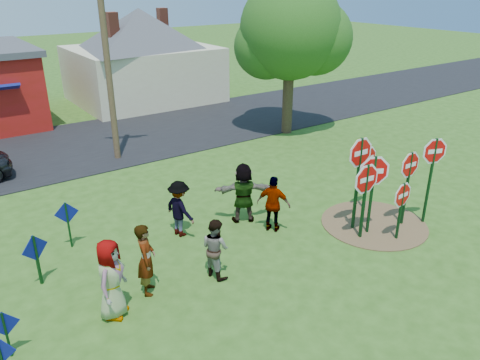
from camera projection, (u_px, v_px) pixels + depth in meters
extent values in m
plane|color=#2F5518|center=(235.00, 255.00, 12.78)|extent=(120.00, 120.00, 0.00)
cube|color=black|center=(94.00, 143.00, 21.44)|extent=(120.00, 7.50, 0.04)
cylinder|color=brown|center=(374.00, 224.00, 14.38)|extent=(3.20, 3.20, 0.03)
cube|color=navy|center=(0.00, 88.00, 21.11)|extent=(1.60, 0.78, 0.45)
cube|color=beige|center=(143.00, 74.00, 28.60)|extent=(8.00, 7.00, 3.20)
pyramid|color=#4C4C51|center=(138.00, 8.00, 27.09)|extent=(9.40, 9.40, 2.20)
cube|color=brown|center=(113.00, 25.00, 25.61)|extent=(0.55, 0.55, 1.40)
cube|color=brown|center=(163.00, 20.00, 29.21)|extent=(0.55, 0.55, 1.40)
cube|color=#0E3416|center=(371.00, 196.00, 13.44)|extent=(0.09, 0.10, 2.41)
cylinder|color=white|center=(374.00, 171.00, 13.14)|extent=(1.06, 0.58, 1.19)
cylinder|color=#C00907|center=(374.00, 171.00, 13.14)|extent=(0.92, 0.51, 1.03)
cube|color=white|center=(374.00, 171.00, 13.14)|extent=(0.47, 0.25, 0.15)
cube|color=#0E3416|center=(357.00, 185.00, 13.57)|extent=(0.06, 0.08, 2.87)
cylinder|color=white|center=(360.00, 153.00, 13.18)|extent=(1.18, 0.04, 1.18)
cylinder|color=#C00907|center=(360.00, 153.00, 13.18)|extent=(1.02, 0.04, 1.02)
cube|color=white|center=(360.00, 153.00, 13.18)|extent=(0.52, 0.02, 0.15)
cylinder|color=gold|center=(360.00, 153.00, 13.18)|extent=(1.18, 0.04, 1.18)
cube|color=#0E3416|center=(429.00, 182.00, 13.95)|extent=(0.08, 0.09, 2.73)
cylinder|color=white|center=(435.00, 151.00, 13.56)|extent=(1.00, 0.38, 1.06)
cylinder|color=#C00907|center=(435.00, 151.00, 13.56)|extent=(0.86, 0.33, 0.91)
cube|color=white|center=(435.00, 151.00, 13.56)|extent=(0.44, 0.17, 0.13)
cube|color=#0E3416|center=(366.00, 179.00, 14.96)|extent=(0.06, 0.07, 2.13)
cylinder|color=white|center=(369.00, 158.00, 14.68)|extent=(0.99, 0.12, 1.00)
cylinder|color=#C00907|center=(369.00, 158.00, 14.68)|extent=(0.86, 0.10, 0.86)
cube|color=white|center=(369.00, 158.00, 14.68)|extent=(0.44, 0.05, 0.12)
cylinder|color=gold|center=(369.00, 158.00, 14.68)|extent=(0.99, 0.11, 1.00)
cube|color=#0E3416|center=(400.00, 212.00, 13.22)|extent=(0.06, 0.07, 1.76)
cylinder|color=white|center=(403.00, 195.00, 13.01)|extent=(0.98, 0.07, 0.98)
cylinder|color=#C00907|center=(403.00, 195.00, 13.01)|extent=(0.84, 0.06, 0.84)
cube|color=white|center=(403.00, 195.00, 13.01)|extent=(0.43, 0.03, 0.12)
cube|color=#0E3416|center=(406.00, 189.00, 13.93)|extent=(0.06, 0.07, 2.35)
cylinder|color=white|center=(410.00, 165.00, 13.62)|extent=(1.07, 0.03, 1.07)
cylinder|color=#C00907|center=(410.00, 165.00, 13.62)|extent=(0.92, 0.03, 0.92)
cube|color=white|center=(410.00, 165.00, 13.62)|extent=(0.47, 0.01, 0.13)
cylinder|color=gold|center=(410.00, 165.00, 13.62)|extent=(1.07, 0.02, 1.07)
cube|color=#0E3416|center=(364.00, 202.00, 13.20)|extent=(0.07, 0.08, 2.28)
cylinder|color=white|center=(366.00, 179.00, 12.91)|extent=(1.18, 0.08, 1.18)
cylinder|color=#C00907|center=(366.00, 179.00, 12.91)|extent=(1.02, 0.07, 1.02)
cube|color=white|center=(366.00, 179.00, 12.91)|extent=(0.52, 0.03, 0.15)
cube|color=#0E3416|center=(2.00, 359.00, 8.60)|extent=(0.07, 0.07, 1.01)
cube|color=navy|center=(0.00, 350.00, 8.52)|extent=(0.51, 0.36, 0.60)
cube|color=#0E3416|center=(7.00, 335.00, 9.16)|extent=(0.05, 0.06, 1.07)
cube|color=navy|center=(4.00, 324.00, 9.05)|extent=(0.57, 0.09, 0.58)
cube|color=#0E3416|center=(37.00, 260.00, 11.32)|extent=(0.08, 0.08, 1.35)
cube|color=navy|center=(35.00, 248.00, 11.18)|extent=(0.66, 0.29, 0.71)
cube|color=#0E3416|center=(69.00, 225.00, 12.91)|extent=(0.06, 0.07, 1.37)
cube|color=navy|center=(66.00, 213.00, 12.76)|extent=(0.64, 0.09, 0.65)
imported|color=navy|center=(111.00, 279.00, 10.15)|extent=(1.08, 1.08, 1.89)
imported|color=#2C7F6A|center=(146.00, 259.00, 10.94)|extent=(0.70, 0.79, 1.82)
imported|color=brown|center=(215.00, 248.00, 11.62)|extent=(0.73, 0.86, 1.58)
imported|color=#38383E|center=(180.00, 209.00, 13.48)|extent=(0.84, 1.20, 1.70)
imported|color=#4C2A57|center=(274.00, 204.00, 13.70)|extent=(0.93, 1.08, 1.74)
imported|color=#1D4925|center=(243.00, 193.00, 14.24)|extent=(1.82, 1.30, 1.90)
cylinder|color=#4C3823|center=(107.00, 60.00, 18.07)|extent=(0.25, 0.25, 8.11)
cylinder|color=#382819|center=(288.00, 93.00, 22.27)|extent=(0.50, 0.50, 3.91)
sphere|color=#235115|center=(291.00, 28.00, 21.11)|extent=(4.62, 4.62, 4.62)
sphere|color=#235115|center=(315.00, 38.00, 21.44)|extent=(3.38, 3.38, 3.38)
sphere|color=#235115|center=(267.00, 46.00, 21.54)|extent=(3.02, 3.02, 3.02)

